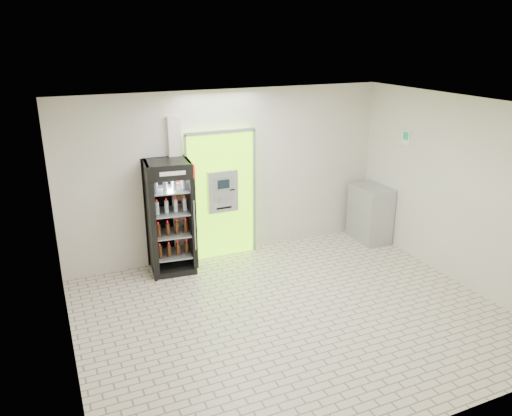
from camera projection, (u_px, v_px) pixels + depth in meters
ground at (292, 315)px, 7.29m from camera, size 6.00×6.00×0.00m
room_shell at (296, 195)px, 6.68m from camera, size 6.00×6.00×6.00m
atm_assembly at (221, 194)px, 8.91m from camera, size 1.30×0.24×2.33m
pillar at (177, 192)px, 8.60m from camera, size 0.22×0.11×2.60m
beverage_cooler at (170, 219)px, 8.40m from camera, size 0.79×0.74×1.94m
steel_cabinet at (370, 213)px, 9.79m from camera, size 0.58×0.84×1.10m
exit_sign at (406, 137)px, 8.94m from camera, size 0.02×0.22×0.26m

